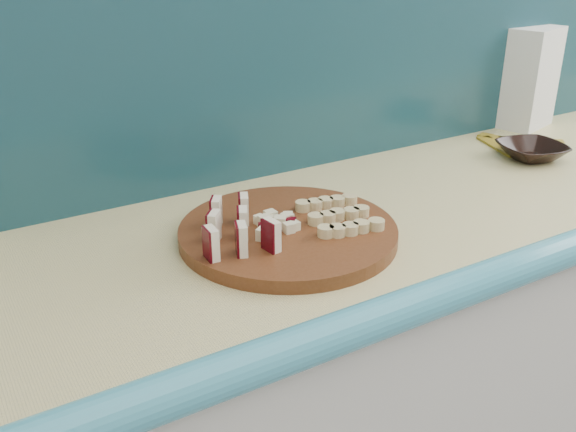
# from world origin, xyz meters

# --- Properties ---
(kitchen_counter) EXTENTS (2.20, 0.63, 0.91)m
(kitchen_counter) POSITION_xyz_m (0.10, 1.50, 0.46)
(kitchen_counter) COLOR beige
(kitchen_counter) RESTS_ON ground
(backsplash) EXTENTS (2.20, 0.02, 0.50)m
(backsplash) POSITION_xyz_m (0.10, 1.79, 1.16)
(backsplash) COLOR teal
(backsplash) RESTS_ON kitchen_counter
(cutting_board) EXTENTS (0.46, 0.46, 0.02)m
(cutting_board) POSITION_xyz_m (-0.40, 1.48, 0.92)
(cutting_board) COLOR #4F2710
(cutting_board) RESTS_ON kitchen_counter
(apple_wedges) EXTENTS (0.13, 0.16, 0.05)m
(apple_wedges) POSITION_xyz_m (-0.51, 1.48, 0.96)
(apple_wedges) COLOR #FDECCA
(apple_wedges) RESTS_ON cutting_board
(apple_chunks) EXTENTS (0.06, 0.06, 0.02)m
(apple_chunks) POSITION_xyz_m (-0.43, 1.49, 0.94)
(apple_chunks) COLOR beige
(apple_chunks) RESTS_ON cutting_board
(banana_slices) EXTENTS (0.15, 0.16, 0.02)m
(banana_slices) POSITION_xyz_m (-0.31, 1.46, 0.94)
(banana_slices) COLOR tan
(banana_slices) RESTS_ON cutting_board
(brown_bowl) EXTENTS (0.18, 0.18, 0.04)m
(brown_bowl) POSITION_xyz_m (0.31, 1.55, 0.93)
(brown_bowl) COLOR black
(brown_bowl) RESTS_ON kitchen_counter
(flour_bag) EXTENTS (0.18, 0.15, 0.27)m
(flour_bag) POSITION_xyz_m (0.52, 1.76, 1.04)
(flour_bag) COLOR white
(flour_bag) RESTS_ON kitchen_counter
(banana_peel) EXTENTS (0.22, 0.18, 0.01)m
(banana_peel) POSITION_xyz_m (0.37, 1.66, 0.91)
(banana_peel) COLOR gold
(banana_peel) RESTS_ON kitchen_counter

